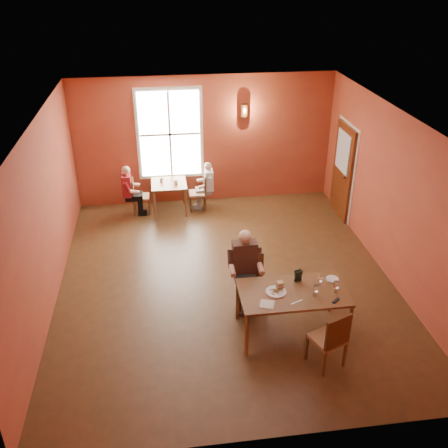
{
  "coord_description": "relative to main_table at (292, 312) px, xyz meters",
  "views": [
    {
      "loc": [
        -1.06,
        -7.57,
        5.26
      ],
      "look_at": [
        0.0,
        0.2,
        1.05
      ],
      "focal_mm": 40.0,
      "sensor_mm": 36.0,
      "label": 1
    }
  ],
  "objects": [
    {
      "name": "sunglasses",
      "position": [
        0.56,
        -0.32,
        0.39
      ],
      "size": [
        0.14,
        0.13,
        0.02
      ],
      "primitive_type": "cube",
      "rotation": [
        0.0,
        0.0,
        0.68
      ],
      "color": "black",
      "rests_on": "main_table"
    },
    {
      "name": "wall_sconce",
      "position": [
        0.08,
        4.98,
        1.81
      ],
      "size": [
        0.16,
        0.16,
        0.28
      ],
      "primitive_type": "cylinder",
      "color": "brown",
      "rests_on": "wall_back"
    },
    {
      "name": "wall_back",
      "position": [
        -0.82,
        5.08,
        1.11
      ],
      "size": [
        6.0,
        0.04,
        3.0
      ],
      "primitive_type": "cube",
      "color": "brown",
      "rests_on": "ground"
    },
    {
      "name": "goblet_a",
      "position": [
        0.44,
        0.1,
        0.48
      ],
      "size": [
        0.1,
        0.1,
        0.19
      ],
      "primitive_type": null,
      "rotation": [
        0.0,
        0.0,
        0.38
      ],
      "color": "white",
      "rests_on": "main_table"
    },
    {
      "name": "main_table",
      "position": [
        0.0,
        0.0,
        0.0
      ],
      "size": [
        1.65,
        0.93,
        0.77
      ],
      "primitive_type": null,
      "color": "brown",
      "rests_on": "ground"
    },
    {
      "name": "goblet_c",
      "position": [
        0.3,
        -0.15,
        0.48
      ],
      "size": [
        0.09,
        0.09,
        0.19
      ],
      "primitive_type": null,
      "rotation": [
        0.0,
        0.0,
        -0.12
      ],
      "color": "white",
      "rests_on": "main_table"
    },
    {
      "name": "goblet_b",
      "position": [
        0.63,
        -0.11,
        0.49
      ],
      "size": [
        0.11,
        0.11,
        0.21
      ],
      "primitive_type": null,
      "rotation": [
        0.0,
        0.0,
        -0.3
      ],
      "color": "white",
      "rests_on": "main_table"
    },
    {
      "name": "side_plate",
      "position": [
        0.69,
        0.24,
        0.39
      ],
      "size": [
        0.26,
        0.26,
        0.02
      ],
      "primitive_type": "cylinder",
      "rotation": [
        0.0,
        0.0,
        -0.43
      ],
      "color": "white",
      "rests_on": "main_table"
    },
    {
      "name": "sandwich",
      "position": [
        -0.19,
        0.09,
        0.44
      ],
      "size": [
        0.11,
        0.11,
        0.12
      ],
      "primitive_type": "cube",
      "rotation": [
        0.0,
        0.0,
        0.21
      ],
      "color": "#D8B76A",
      "rests_on": "main_table"
    },
    {
      "name": "ceiling",
      "position": [
        -0.82,
        1.58,
        2.61
      ],
      "size": [
        6.0,
        7.0,
        0.04
      ],
      "primitive_type": "cube",
      "color": "white",
      "rests_on": "wall_back"
    },
    {
      "name": "diner_main",
      "position": [
        -0.5,
        0.62,
        0.28
      ],
      "size": [
        0.53,
        0.53,
        1.33
      ],
      "primitive_type": null,
      "rotation": [
        0.0,
        0.0,
        3.14
      ],
      "color": "#33231A",
      "rests_on": "ground"
    },
    {
      "name": "second_table",
      "position": [
        -1.71,
        4.56,
        -0.03
      ],
      "size": [
        0.8,
        0.8,
        0.7
      ],
      "primitive_type": null,
      "color": "brown",
      "rests_on": "ground"
    },
    {
      "name": "door",
      "position": [
        2.12,
        3.88,
        0.66
      ],
      "size": [
        0.12,
        1.04,
        2.1
      ],
      "primitive_type": "cube",
      "color": "maroon",
      "rests_on": "ground"
    },
    {
      "name": "diner_white",
      "position": [
        -1.03,
        4.56,
        0.16
      ],
      "size": [
        0.43,
        0.43,
        1.09
      ],
      "primitive_type": null,
      "rotation": [
        0.0,
        0.0,
        1.57
      ],
      "color": "silver",
      "rests_on": "ground"
    },
    {
      "name": "window",
      "position": [
        -1.62,
        5.03,
        1.31
      ],
      "size": [
        1.36,
        0.1,
        1.96
      ],
      "primitive_type": "cube",
      "color": "white",
      "rests_on": "wall_back"
    },
    {
      "name": "plate_food",
      "position": [
        -0.27,
        0.01,
        0.41
      ],
      "size": [
        0.42,
        0.42,
        0.04
      ],
      "primitive_type": "cylinder",
      "rotation": [
        0.0,
        0.0,
        -0.39
      ],
      "color": "white",
      "rests_on": "main_table"
    },
    {
      "name": "chair_diner_white",
      "position": [
        -1.06,
        4.56,
        0.04
      ],
      "size": [
        0.38,
        0.38,
        0.86
      ],
      "primitive_type": null,
      "rotation": [
        0.0,
        0.0,
        1.57
      ],
      "color": "#3D2314",
      "rests_on": "ground"
    },
    {
      "name": "napkin",
      "position": [
        -0.46,
        -0.25,
        0.39
      ],
      "size": [
        0.26,
        0.26,
        0.01
      ],
      "primitive_type": "cube",
      "rotation": [
        0.0,
        0.0,
        -0.34
      ],
      "color": "silver",
      "rests_on": "main_table"
    },
    {
      "name": "chair_empty",
      "position": [
        0.32,
        -0.75,
        0.09
      ],
      "size": [
        0.55,
        0.55,
        0.96
      ],
      "primitive_type": null,
      "rotation": [
        0.0,
        0.0,
        0.38
      ],
      "color": "#533119",
      "rests_on": "ground"
    },
    {
      "name": "wall_left",
      "position": [
        -3.82,
        1.58,
        1.11
      ],
      "size": [
        0.04,
        7.0,
        3.0
      ],
      "primitive_type": "cube",
      "color": "brown",
      "rests_on": "ground"
    },
    {
      "name": "diner_maroon",
      "position": [
        -2.39,
        4.56,
        0.19
      ],
      "size": [
        0.46,
        0.46,
        1.15
      ],
      "primitive_type": null,
      "rotation": [
        0.0,
        0.0,
        -1.57
      ],
      "color": "#5B111C",
      "rests_on": "ground"
    },
    {
      "name": "cup_b",
      "position": [
        -1.88,
        4.65,
        0.36
      ],
      "size": [
        0.1,
        0.1,
        0.09
      ],
      "primitive_type": "imported",
      "rotation": [
        0.0,
        0.0,
        0.11
      ],
      "color": "white",
      "rests_on": "second_table"
    },
    {
      "name": "chair_diner_main",
      "position": [
        -0.5,
        0.65,
        0.1
      ],
      "size": [
        0.43,
        0.43,
        0.97
      ],
      "primitive_type": null,
      "rotation": [
        0.0,
        0.0,
        3.14
      ],
      "color": "#572A13",
      "rests_on": "ground"
    },
    {
      "name": "menu_stand",
      "position": [
        0.14,
        0.26,
        0.48
      ],
      "size": [
        0.13,
        0.09,
        0.2
      ],
      "primitive_type": "cube",
      "rotation": [
        0.0,
        0.0,
        0.28
      ],
      "color": "black",
      "rests_on": "main_table"
    },
    {
      "name": "ground",
      "position": [
        -0.82,
        1.58,
        -0.39
      ],
      "size": [
        6.0,
        7.0,
        0.01
      ],
      "primitive_type": "cube",
      "color": "brown",
      "rests_on": "ground"
    },
    {
      "name": "chair_diner_maroon",
      "position": [
        -2.36,
        4.56,
        0.03
      ],
      "size": [
        0.37,
        0.37,
        0.83
      ],
      "primitive_type": null,
      "rotation": [
        0.0,
        0.0,
        -1.57
      ],
      "color": "#4D2611",
      "rests_on": "ground"
    },
    {
      "name": "cup_a",
      "position": [
        -1.55,
        4.48,
        0.36
      ],
      "size": [
        0.13,
        0.13,
        0.08
      ],
      "primitive_type": "imported",
      "rotation": [
        0.0,
        0.0,
        0.36
      ],
      "color": "silver",
      "rests_on": "second_table"
    },
    {
      "name": "wall_front",
      "position": [
        -0.82,
        -1.92,
        1.11
      ],
      "size": [
        6.0,
        0.04,
        3.0
      ],
      "primitive_type": "cube",
      "color": "brown",
      "rests_on": "ground"
    },
    {
      "name": "wall_right",
      "position": [
        2.18,
        1.58,
        1.11
      ],
      "size": [
        0.04,
        7.0,
        3.0
      ],
      "primitive_type": "cube",
      "color": "brown",
      "rests_on": "ground"
    },
    {
      "name": "knife",
      "position": [
        -0.02,
        -0.27,
        0.39
      ],
      "size": [
        0.2,
        0.1,
        0.0
      ],
      "primitive_type": "cube",
      "rotation": [
        0.0,
        0.0,
        0.41
      ],
      "color": "silver",
      "rests_on": "main_table"
    }
  ]
}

